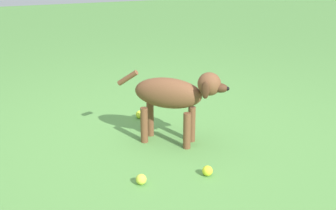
# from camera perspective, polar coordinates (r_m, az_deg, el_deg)

# --- Properties ---
(ground) EXTENTS (14.00, 14.00, 0.00)m
(ground) POSITION_cam_1_polar(r_m,az_deg,el_deg) (3.32, -0.20, -4.89)
(ground) COLOR #548C42
(dog) EXTENTS (0.69, 0.51, 0.55)m
(dog) POSITION_cam_1_polar(r_m,az_deg,el_deg) (3.22, 0.80, 1.24)
(dog) COLOR brown
(dog) RESTS_ON ground
(tennis_ball_0) EXTENTS (0.07, 0.07, 0.07)m
(tennis_ball_0) POSITION_cam_1_polar(r_m,az_deg,el_deg) (2.92, 4.89, -8.08)
(tennis_ball_0) COLOR #D0DF2C
(tennis_ball_0) RESTS_ON ground
(tennis_ball_1) EXTENTS (0.07, 0.07, 0.07)m
(tennis_ball_1) POSITION_cam_1_polar(r_m,az_deg,el_deg) (2.83, -3.33, -9.13)
(tennis_ball_1) COLOR #C8DA3F
(tennis_ball_1) RESTS_ON ground
(tennis_ball_2) EXTENTS (0.07, 0.07, 0.07)m
(tennis_ball_2) POSITION_cam_1_polar(r_m,az_deg,el_deg) (3.77, -3.49, -1.17)
(tennis_ball_2) COLOR #C2E232
(tennis_ball_2) RESTS_ON ground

